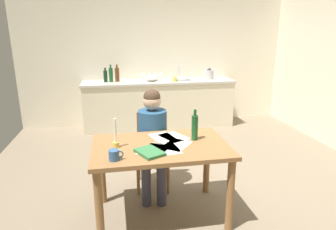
# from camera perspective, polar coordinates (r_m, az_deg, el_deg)

# --- Properties ---
(ground_plane) EXTENTS (5.20, 5.20, 0.04)m
(ground_plane) POSITION_cam_1_polar(r_m,az_deg,el_deg) (3.77, 3.65, -12.90)
(ground_plane) COLOR #7A6B56
(wall_back) EXTENTS (5.20, 0.12, 2.60)m
(wall_back) POSITION_cam_1_polar(r_m,az_deg,el_deg) (5.88, -2.36, 11.12)
(wall_back) COLOR silver
(wall_back) RESTS_ON ground
(kitchen_counter) EXTENTS (2.86, 0.64, 0.90)m
(kitchen_counter) POSITION_cam_1_polar(r_m,az_deg,el_deg) (5.66, -1.75, 2.23)
(kitchen_counter) COLOR beige
(kitchen_counter) RESTS_ON ground
(dining_table) EXTENTS (1.28, 0.82, 0.76)m
(dining_table) POSITION_cam_1_polar(r_m,az_deg,el_deg) (2.84, -1.42, -8.03)
(dining_table) COLOR olive
(dining_table) RESTS_ON ground
(chair_at_table) EXTENTS (0.44, 0.44, 0.88)m
(chair_at_table) POSITION_cam_1_polar(r_m,az_deg,el_deg) (3.49, -3.06, -6.05)
(chair_at_table) COLOR olive
(chair_at_table) RESTS_ON ground
(person_seated) EXTENTS (0.36, 0.61, 1.19)m
(person_seated) POSITION_cam_1_polar(r_m,az_deg,el_deg) (3.28, -3.02, -4.00)
(person_seated) COLOR navy
(person_seated) RESTS_ON ground
(coffee_mug) EXTENTS (0.12, 0.09, 0.09)m
(coffee_mug) POSITION_cam_1_polar(r_m,az_deg,el_deg) (2.50, -10.42, -7.69)
(coffee_mug) COLOR #33598C
(coffee_mug) RESTS_ON dining_table
(candlestick) EXTENTS (0.06, 0.06, 0.28)m
(candlestick) POSITION_cam_1_polar(r_m,az_deg,el_deg) (2.75, -10.15, -4.69)
(candlestick) COLOR gold
(candlestick) RESTS_ON dining_table
(book_magazine) EXTENTS (0.28, 0.31, 0.03)m
(book_magazine) POSITION_cam_1_polar(r_m,az_deg,el_deg) (2.60, -3.59, -7.25)
(book_magazine) COLOR #326F3F
(book_magazine) RESTS_ON dining_table
(paper_letter) EXTENTS (0.34, 0.36, 0.00)m
(paper_letter) POSITION_cam_1_polar(r_m,az_deg,el_deg) (2.68, -2.81, -6.83)
(paper_letter) COLOR white
(paper_letter) RESTS_ON dining_table
(paper_bill) EXTENTS (0.35, 0.36, 0.00)m
(paper_bill) POSITION_cam_1_polar(r_m,az_deg,el_deg) (2.79, 1.65, -5.81)
(paper_bill) COLOR white
(paper_bill) RESTS_ON dining_table
(paper_envelope) EXTENTS (0.25, 0.32, 0.00)m
(paper_envelope) POSITION_cam_1_polar(r_m,az_deg,el_deg) (2.70, -0.25, -6.54)
(paper_envelope) COLOR white
(paper_envelope) RESTS_ON dining_table
(paper_receipt) EXTENTS (0.32, 0.36, 0.00)m
(paper_receipt) POSITION_cam_1_polar(r_m,az_deg,el_deg) (2.99, 1.07, -4.26)
(paper_receipt) COLOR white
(paper_receipt) RESTS_ON dining_table
(paper_notice) EXTENTS (0.34, 0.36, 0.00)m
(paper_notice) POSITION_cam_1_polar(r_m,az_deg,el_deg) (2.68, -2.54, -6.76)
(paper_notice) COLOR white
(paper_notice) RESTS_ON dining_table
(paper_flyer) EXTENTS (0.28, 0.34, 0.00)m
(paper_flyer) POSITION_cam_1_polar(r_m,az_deg,el_deg) (2.98, -0.99, -4.36)
(paper_flyer) COLOR white
(paper_flyer) RESTS_ON dining_table
(wine_bottle_on_table) EXTENTS (0.06, 0.06, 0.31)m
(wine_bottle_on_table) POSITION_cam_1_polar(r_m,az_deg,el_deg) (2.89, 5.23, -2.35)
(wine_bottle_on_table) COLOR #194C23
(wine_bottle_on_table) RESTS_ON dining_table
(sink_unit) EXTENTS (0.36, 0.36, 0.24)m
(sink_unit) POSITION_cam_1_polar(r_m,az_deg,el_deg) (5.65, 2.48, 7.07)
(sink_unit) COLOR #B2B7BC
(sink_unit) RESTS_ON kitchen_counter
(bottle_oil) EXTENTS (0.07, 0.07, 0.26)m
(bottle_oil) POSITION_cam_1_polar(r_m,az_deg,el_deg) (5.53, -12.09, 7.45)
(bottle_oil) COLOR black
(bottle_oil) RESTS_ON kitchen_counter
(bottle_vinegar) EXTENTS (0.07, 0.07, 0.31)m
(bottle_vinegar) POSITION_cam_1_polar(r_m,az_deg,el_deg) (5.52, -11.07, 7.74)
(bottle_vinegar) COLOR #194C23
(bottle_vinegar) RESTS_ON kitchen_counter
(bottle_wine_red) EXTENTS (0.08, 0.08, 0.31)m
(bottle_wine_red) POSITION_cam_1_polar(r_m,az_deg,el_deg) (5.54, -9.88, 7.82)
(bottle_wine_red) COLOR #593319
(bottle_wine_red) RESTS_ON kitchen_counter
(mixing_bowl) EXTENTS (0.23, 0.23, 0.11)m
(mixing_bowl) POSITION_cam_1_polar(r_m,az_deg,el_deg) (5.54, -3.24, 7.19)
(mixing_bowl) COLOR white
(mixing_bowl) RESTS_ON kitchen_counter
(stovetop_kettle) EXTENTS (0.18, 0.18, 0.22)m
(stovetop_kettle) POSITION_cam_1_polar(r_m,az_deg,el_deg) (5.79, 7.99, 7.90)
(stovetop_kettle) COLOR #B7BABF
(stovetop_kettle) RESTS_ON kitchen_counter
(wine_glass_near_sink) EXTENTS (0.07, 0.07, 0.15)m
(wine_glass_near_sink) POSITION_cam_1_polar(r_m,az_deg,el_deg) (5.71, -1.46, 8.04)
(wine_glass_near_sink) COLOR silver
(wine_glass_near_sink) RESTS_ON kitchen_counter
(wine_glass_by_kettle) EXTENTS (0.07, 0.07, 0.15)m
(wine_glass_by_kettle) POSITION_cam_1_polar(r_m,az_deg,el_deg) (5.70, -2.41, 8.01)
(wine_glass_by_kettle) COLOR silver
(wine_glass_by_kettle) RESTS_ON kitchen_counter
(wine_glass_back_left) EXTENTS (0.07, 0.07, 0.15)m
(wine_glass_back_left) POSITION_cam_1_polar(r_m,az_deg,el_deg) (5.68, -3.70, 7.97)
(wine_glass_back_left) COLOR silver
(wine_glass_back_left) RESTS_ON kitchen_counter
(wine_glass_back_right) EXTENTS (0.07, 0.07, 0.15)m
(wine_glass_back_right) POSITION_cam_1_polar(r_m,az_deg,el_deg) (5.67, -4.90, 7.93)
(wine_glass_back_right) COLOR silver
(wine_glass_back_right) RESTS_ON kitchen_counter
(teacup_on_counter) EXTENTS (0.11, 0.08, 0.09)m
(teacup_on_counter) POSITION_cam_1_polar(r_m,az_deg,el_deg) (5.47, 1.31, 7.00)
(teacup_on_counter) COLOR #F2CC4C
(teacup_on_counter) RESTS_ON kitchen_counter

